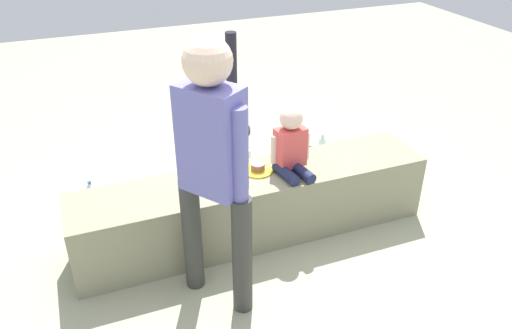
# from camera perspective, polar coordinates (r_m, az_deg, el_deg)

# --- Properties ---
(ground_plane) EXTENTS (12.00, 12.00, 0.00)m
(ground_plane) POSITION_cam_1_polar(r_m,az_deg,el_deg) (3.87, -0.23, -7.62)
(ground_plane) COLOR #A5A887
(concrete_ledge) EXTENTS (2.57, 0.50, 0.50)m
(concrete_ledge) POSITION_cam_1_polar(r_m,az_deg,el_deg) (3.72, -0.24, -4.56)
(concrete_ledge) COLOR gray
(concrete_ledge) RESTS_ON ground_plane
(child_seated) EXTENTS (0.28, 0.33, 0.48)m
(child_seated) POSITION_cam_1_polar(r_m,az_deg,el_deg) (3.55, 3.93, 2.28)
(child_seated) COLOR #1C2246
(child_seated) RESTS_ON concrete_ledge
(adult_standing) EXTENTS (0.37, 0.43, 1.68)m
(adult_standing) POSITION_cam_1_polar(r_m,az_deg,el_deg) (2.79, -4.92, 0.85)
(adult_standing) COLOR #363733
(adult_standing) RESTS_ON ground_plane
(cake_plate) EXTENTS (0.22, 0.22, 0.07)m
(cake_plate) POSITION_cam_1_polar(r_m,az_deg,el_deg) (3.63, 0.21, -0.43)
(cake_plate) COLOR yellow
(cake_plate) RESTS_ON concrete_ledge
(gift_bag) EXTENTS (0.22, 0.12, 0.34)m
(gift_bag) POSITION_cam_1_polar(r_m,az_deg,el_deg) (4.23, -4.02, -1.62)
(gift_bag) COLOR gold
(gift_bag) RESTS_ON ground_plane
(railing_post) EXTENTS (0.36, 0.36, 1.05)m
(railing_post) POSITION_cam_1_polar(r_m,az_deg,el_deg) (5.17, -2.67, 7.47)
(railing_post) COLOR black
(railing_post) RESTS_ON ground_plane
(water_bottle_near_gift) EXTENTS (0.07, 0.07, 0.19)m
(water_bottle_near_gift) POSITION_cam_1_polar(r_m,az_deg,el_deg) (4.38, -17.90, -2.93)
(water_bottle_near_gift) COLOR silver
(water_bottle_near_gift) RESTS_ON ground_plane
(water_bottle_far_side) EXTENTS (0.06, 0.06, 0.24)m
(water_bottle_far_side) POSITION_cam_1_polar(r_m,az_deg,el_deg) (4.87, 7.38, 2.11)
(water_bottle_far_side) COLOR silver
(water_bottle_far_side) RESTS_ON ground_plane
(party_cup_red) EXTENTS (0.07, 0.07, 0.10)m
(party_cup_red) POSITION_cam_1_polar(r_m,az_deg,el_deg) (4.43, 0.34, -1.46)
(party_cup_red) COLOR red
(party_cup_red) RESTS_ON ground_plane
(cake_box_white) EXTENTS (0.40, 0.38, 0.11)m
(cake_box_white) POSITION_cam_1_polar(r_m,az_deg,el_deg) (4.75, -3.10, 0.93)
(cake_box_white) COLOR white
(cake_box_white) RESTS_ON ground_plane
(handbag_black_leather) EXTENTS (0.32, 0.15, 0.37)m
(handbag_black_leather) POSITION_cam_1_polar(r_m,az_deg,el_deg) (4.39, 5.51, -0.68)
(handbag_black_leather) COLOR black
(handbag_black_leather) RESTS_ON ground_plane
(handbag_brown_canvas) EXTENTS (0.33, 0.14, 0.37)m
(handbag_brown_canvas) POSITION_cam_1_polar(r_m,az_deg,el_deg) (3.98, -14.79, -5.26)
(handbag_brown_canvas) COLOR brown
(handbag_brown_canvas) RESTS_ON ground_plane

